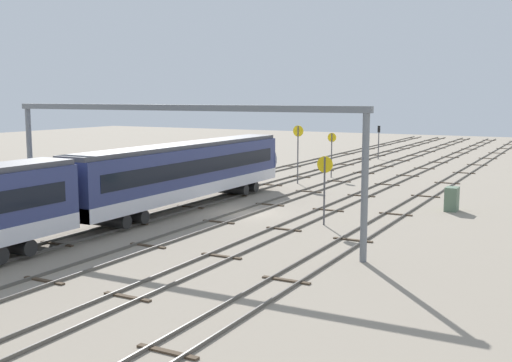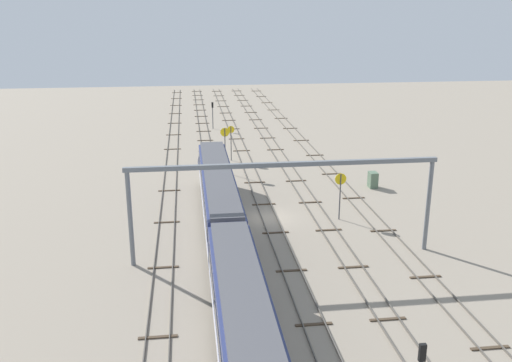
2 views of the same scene
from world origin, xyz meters
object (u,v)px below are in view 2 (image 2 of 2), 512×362
object	(u,v)px
relay_cabinet	(373,180)
speed_sign_far_trackside	(225,143)
speed_sign_mid_trackside	(231,138)
overhead_gantry	(285,182)
speed_sign_distant_end	(340,188)
signal_light_trackside_departure	(213,112)

from	to	relation	value
relay_cabinet	speed_sign_far_trackside	bearing A→B (deg)	64.05
speed_sign_mid_trackside	relay_cabinet	distance (m)	20.32
speed_sign_mid_trackside	overhead_gantry	bearing A→B (deg)	-176.79
overhead_gantry	relay_cabinet	world-z (taller)	overhead_gantry
speed_sign_far_trackside	speed_sign_distant_end	bearing A→B (deg)	-150.46
speed_sign_mid_trackside	speed_sign_distant_end	bearing A→B (deg)	-159.75
speed_sign_far_trackside	overhead_gantry	bearing A→B (deg)	-173.25
speed_sign_far_trackside	signal_light_trackside_departure	bearing A→B (deg)	0.35
signal_light_trackside_departure	relay_cabinet	bearing A→B (deg)	-154.80
overhead_gantry	speed_sign_far_trackside	bearing A→B (deg)	6.75
signal_light_trackside_departure	speed_sign_mid_trackside	bearing A→B (deg)	-176.24
speed_sign_distant_end	speed_sign_far_trackside	bearing A→B (deg)	29.54
speed_sign_far_trackside	speed_sign_distant_end	distance (m)	19.57
speed_sign_far_trackside	relay_cabinet	xyz separation A→B (m)	(-7.82, -16.07, -2.89)
speed_sign_far_trackside	signal_light_trackside_departure	distance (m)	26.70
speed_sign_far_trackside	signal_light_trackside_departure	xyz separation A→B (m)	(26.68, 0.16, -0.83)
overhead_gantry	speed_sign_far_trackside	xyz separation A→B (m)	(24.61, 2.91, -2.55)
speed_sign_mid_trackside	speed_sign_distant_end	size ratio (longest dim) A/B	1.02
relay_cabinet	speed_sign_mid_trackside	bearing A→B (deg)	47.40
overhead_gantry	relay_cabinet	xyz separation A→B (m)	(16.79, -13.16, -5.44)
overhead_gantry	speed_sign_distant_end	distance (m)	10.65
relay_cabinet	speed_sign_distant_end	bearing A→B (deg)	145.01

